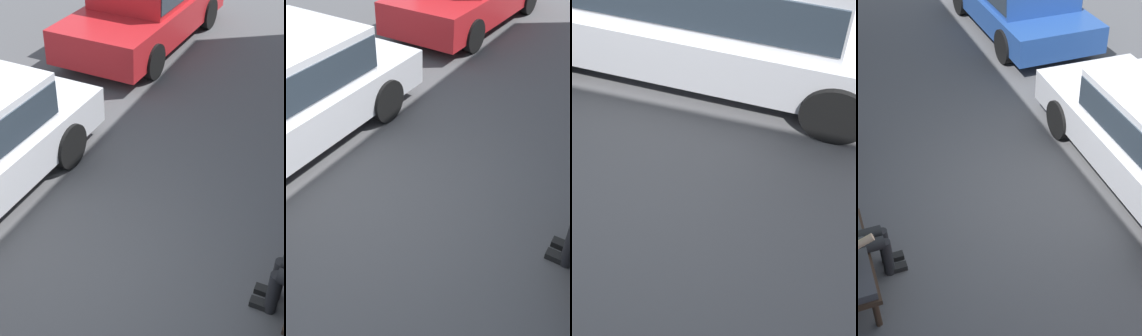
{
  "view_description": "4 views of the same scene",
  "coord_description": "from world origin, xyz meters",
  "views": [
    {
      "loc": [
        3.05,
        2.6,
        4.15
      ],
      "look_at": [
        -0.94,
        0.71,
        0.85
      ],
      "focal_mm": 55.0,
      "sensor_mm": 36.0,
      "label": 1
    },
    {
      "loc": [
        2.54,
        2.6,
        3.3
      ],
      "look_at": [
        -0.14,
        0.94,
        0.78
      ],
      "focal_mm": 45.0,
      "sensor_mm": 36.0,
      "label": 2
    },
    {
      "loc": [
        -1.47,
        2.6,
        3.53
      ],
      "look_at": [
        -0.9,
        0.59,
        0.85
      ],
      "focal_mm": 55.0,
      "sensor_mm": 36.0,
      "label": 3
    },
    {
      "loc": [
        -4.79,
        2.6,
        4.67
      ],
      "look_at": [
        -0.44,
        0.92,
        1.04
      ],
      "focal_mm": 55.0,
      "sensor_mm": 36.0,
      "label": 4
    }
  ],
  "objects": [
    {
      "name": "ground_plane",
      "position": [
        0.0,
        0.0,
        0.0
      ],
      "size": [
        60.0,
        60.0,
        0.0
      ],
      "primitive_type": "plane",
      "color": "#4C4C4F"
    }
  ]
}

